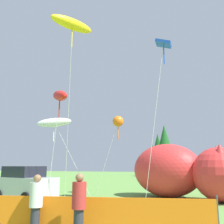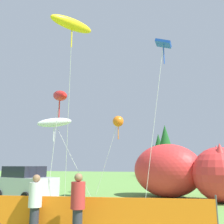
{
  "view_description": "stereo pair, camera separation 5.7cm",
  "coord_description": "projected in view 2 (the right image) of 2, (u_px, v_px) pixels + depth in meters",
  "views": [
    {
      "loc": [
        4.62,
        -10.16,
        2.08
      ],
      "look_at": [
        0.33,
        5.01,
        5.38
      ],
      "focal_mm": 40.0,
      "sensor_mm": 36.0,
      "label": 1
    },
    {
      "loc": [
        4.68,
        -10.14,
        2.08
      ],
      "look_at": [
        0.33,
        5.01,
        5.38
      ],
      "focal_mm": 40.0,
      "sensor_mm": 36.0,
      "label": 2
    }
  ],
  "objects": [
    {
      "name": "kite_red_lizard",
      "position": [
        60.0,
        96.0,
        14.54
      ],
      "size": [
        2.19,
        2.55,
        6.68
      ],
      "color": "silver",
      "rests_on": "ground"
    },
    {
      "name": "kite_orange_flower",
      "position": [
        118.0,
        122.0,
        17.95
      ],
      "size": [
        1.97,
        0.79,
        5.5
      ],
      "color": "silver",
      "rests_on": "ground"
    },
    {
      "name": "horizon_tree_northeast",
      "position": [
        165.0,
        144.0,
        42.16
      ],
      "size": [
        3.65,
        3.65,
        8.71
      ],
      "color": "brown",
      "rests_on": "ground"
    },
    {
      "name": "safety_fence",
      "position": [
        78.0,
        217.0,
        7.36
      ],
      "size": [
        7.88,
        1.2,
        1.23
      ],
      "rotation": [
        0.0,
        0.0,
        0.15
      ],
      "color": "orange",
      "rests_on": "ground"
    },
    {
      "name": "kite_yellow_hero",
      "position": [
        72.0,
        25.0,
        13.13
      ],
      "size": [
        2.09,
        3.64,
        9.73
      ],
      "color": "silver",
      "rests_on": "ground"
    },
    {
      "name": "spectator_in_black_shirt",
      "position": [
        78.0,
        204.0,
        6.9
      ],
      "size": [
        0.4,
        0.4,
        1.83
      ],
      "color": "#2D2D38",
      "rests_on": "ground"
    },
    {
      "name": "kite_white_ghost",
      "position": [
        54.0,
        123.0,
        17.15
      ],
      "size": [
        3.57,
        1.8,
        5.34
      ],
      "color": "silver",
      "rests_on": "ground"
    },
    {
      "name": "kite_blue_box",
      "position": [
        163.0,
        47.0,
        14.93
      ],
      "size": [
        1.74,
        1.19,
        9.43
      ],
      "color": "silver",
      "rests_on": "ground"
    },
    {
      "name": "horizon_tree_west",
      "position": [
        154.0,
        156.0,
        47.44
      ],
      "size": [
        2.43,
        2.43,
        5.79
      ],
      "color": "brown",
      "rests_on": "ground"
    },
    {
      "name": "horizon_tree_mid",
      "position": [
        159.0,
        150.0,
        43.73
      ],
      "size": [
        3.1,
        3.1,
        7.4
      ],
      "color": "brown",
      "rests_on": "ground"
    },
    {
      "name": "ground_plane",
      "position": [
        71.0,
        215.0,
        10.38
      ],
      "size": [
        120.0,
        120.0,
        0.0
      ],
      "primitive_type": "plane",
      "color": "#609342"
    },
    {
      "name": "folding_chair",
      "position": [
        109.0,
        209.0,
        8.98
      ],
      "size": [
        0.65,
        0.65,
        0.88
      ],
      "rotation": [
        0.0,
        0.0,
        0.35
      ],
      "color": "maroon",
      "rests_on": "ground"
    },
    {
      "name": "parked_car",
      "position": [
        25.0,
        183.0,
        14.85
      ],
      "size": [
        4.17,
        2.8,
        1.96
      ],
      "rotation": [
        0.0,
        0.0,
        -0.29
      ],
      "color": "#B7BCC1",
      "rests_on": "ground"
    },
    {
      "name": "inflatable_cat",
      "position": [
        182.0,
        173.0,
        15.54
      ],
      "size": [
        7.37,
        5.49,
        3.39
      ],
      "rotation": [
        0.0,
        0.0,
        -0.44
      ],
      "color": "red",
      "rests_on": "ground"
    },
    {
      "name": "spectator_in_yellow_shirt",
      "position": [
        35.0,
        203.0,
        7.34
      ],
      "size": [
        0.39,
        0.39,
        1.77
      ],
      "color": "#2D2D38",
      "rests_on": "ground"
    }
  ]
}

